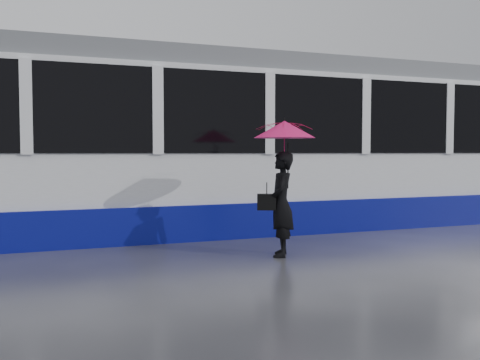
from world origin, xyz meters
name	(u,v)px	position (x,y,z in m)	size (l,w,h in m)	color
ground	(186,257)	(0.00, 0.00, 0.00)	(90.00, 90.00, 0.00)	#2D2E33
rails	(152,232)	(0.00, 2.50, 0.01)	(34.00, 1.51, 0.02)	#3F3D38
tram	(59,145)	(-1.63, 2.50, 1.64)	(26.00, 2.56, 3.35)	white
woman	(281,204)	(1.32, -0.39, 0.76)	(0.56, 0.37, 1.53)	black
umbrella	(285,141)	(1.37, -0.39, 1.67)	(1.19, 1.19, 1.03)	#FF159A
handbag	(267,202)	(1.10, -0.37, 0.80)	(0.30, 0.22, 0.42)	black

